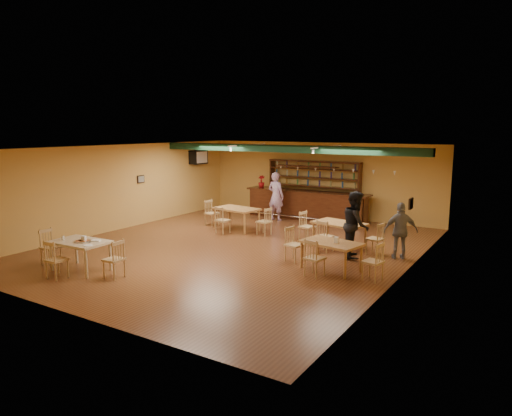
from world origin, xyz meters
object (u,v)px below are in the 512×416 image
Objects in this scene: dining_table_b at (339,235)px; patron_bar at (276,196)px; patron_right_a at (356,224)px; dining_table_d at (331,256)px; dining_table_a at (237,219)px; near_table at (81,256)px; bar_counter at (306,205)px.

patron_bar is (-3.71, 2.67, 0.56)m from dining_table_b.
dining_table_b is 0.82× the size of patron_right_a.
patron_right_a is at bearing 97.95° from dining_table_d.
dining_table_a is 1.03× the size of dining_table_b.
dining_table_b is 1.07× the size of near_table.
bar_counter reaches higher than dining_table_d.
patron_right_a is (0.09, 1.50, 0.56)m from dining_table_d.
bar_counter is 2.68× the size of patron_bar.
dining_table_b is at bearing 1.92° from dining_table_a.
dining_table_b is at bearing 150.01° from patron_bar.
dining_table_a is at bearing -111.47° from bar_counter.
bar_counter is at bearing 140.27° from dining_table_b.
dining_table_d is (3.50, -5.80, -0.20)m from bar_counter.
bar_counter is at bearing 132.48° from dining_table_d.
dining_table_b is 1.26m from patron_right_a.
dining_table_b is (2.79, -3.50, -0.18)m from bar_counter.
dining_table_d is at bearing 156.36° from patron_right_a.
near_table is 0.76× the size of patron_bar.
bar_counter is 3.32× the size of dining_table_b.
dining_table_a is 6.10m from near_table.
bar_counter reaches higher than near_table.
bar_counter is 3.44× the size of dining_table_d.
dining_table_d is 1.60m from patron_right_a.
patron_bar reaches higher than dining_table_a.
bar_counter is 6.77m from dining_table_d.
near_table is at bearing -101.49° from bar_counter.
near_table reaches higher than dining_table_b.
near_table is 0.77× the size of patron_right_a.
patron_bar is at bearing 143.02° from dining_table_d.
dining_table_a is 5.43m from dining_table_d.
dining_table_a is 1.06× the size of dining_table_d.
near_table is at bearing -117.62° from dining_table_b.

